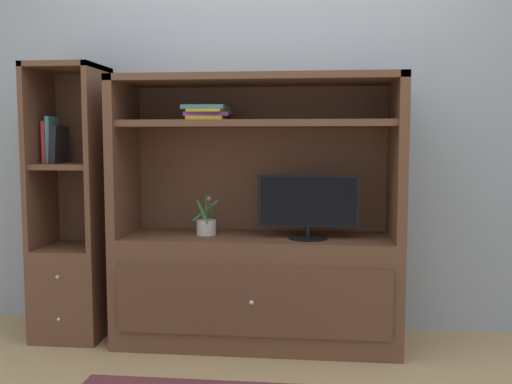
{
  "coord_description": "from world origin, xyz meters",
  "views": [
    {
      "loc": [
        0.33,
        -2.7,
        1.14
      ],
      "look_at": [
        0.0,
        0.35,
        0.85
      ],
      "focal_mm": 39.91,
      "sensor_mm": 36.0,
      "label": 1
    }
  ],
  "objects_px": {
    "magazine_stack": "(207,113)",
    "upright_book_row": "(55,143)",
    "media_console": "(257,258)",
    "potted_plant": "(206,226)",
    "bookshelf_tall": "(73,244)",
    "tv_monitor": "(308,205)"
  },
  "relations": [
    {
      "from": "magazine_stack",
      "to": "upright_book_row",
      "type": "height_order",
      "value": "magazine_stack"
    },
    {
      "from": "media_console",
      "to": "potted_plant",
      "type": "xyz_separation_m",
      "value": [
        -0.29,
        0.0,
        0.17
      ]
    },
    {
      "from": "media_console",
      "to": "bookshelf_tall",
      "type": "xyz_separation_m",
      "value": [
        -1.07,
        0.0,
        0.05
      ]
    },
    {
      "from": "potted_plant",
      "to": "bookshelf_tall",
      "type": "bearing_deg",
      "value": -179.98
    },
    {
      "from": "tv_monitor",
      "to": "upright_book_row",
      "type": "relative_size",
      "value": 2.06
    },
    {
      "from": "media_console",
      "to": "magazine_stack",
      "type": "bearing_deg",
      "value": -177.49
    },
    {
      "from": "tv_monitor",
      "to": "upright_book_row",
      "type": "xyz_separation_m",
      "value": [
        -1.44,
        0.06,
        0.33
      ]
    },
    {
      "from": "magazine_stack",
      "to": "upright_book_row",
      "type": "relative_size",
      "value": 1.26
    },
    {
      "from": "potted_plant",
      "to": "bookshelf_tall",
      "type": "height_order",
      "value": "bookshelf_tall"
    },
    {
      "from": "tv_monitor",
      "to": "magazine_stack",
      "type": "distance_m",
      "value": 0.75
    },
    {
      "from": "tv_monitor",
      "to": "potted_plant",
      "type": "xyz_separation_m",
      "value": [
        -0.57,
        0.07,
        -0.14
      ]
    },
    {
      "from": "potted_plant",
      "to": "upright_book_row",
      "type": "relative_size",
      "value": 0.86
    },
    {
      "from": "media_console",
      "to": "tv_monitor",
      "type": "height_order",
      "value": "media_console"
    },
    {
      "from": "media_console",
      "to": "bookshelf_tall",
      "type": "distance_m",
      "value": 1.07
    },
    {
      "from": "potted_plant",
      "to": "magazine_stack",
      "type": "xyz_separation_m",
      "value": [
        0.01,
        -0.02,
        0.63
      ]
    },
    {
      "from": "potted_plant",
      "to": "bookshelf_tall",
      "type": "distance_m",
      "value": 0.79
    },
    {
      "from": "bookshelf_tall",
      "to": "upright_book_row",
      "type": "height_order",
      "value": "bookshelf_tall"
    },
    {
      "from": "media_console",
      "to": "upright_book_row",
      "type": "height_order",
      "value": "media_console"
    },
    {
      "from": "media_console",
      "to": "upright_book_row",
      "type": "distance_m",
      "value": 1.32
    },
    {
      "from": "potted_plant",
      "to": "media_console",
      "type": "bearing_deg",
      "value": -0.82
    },
    {
      "from": "media_console",
      "to": "tv_monitor",
      "type": "relative_size",
      "value": 2.85
    },
    {
      "from": "potted_plant",
      "to": "magazine_stack",
      "type": "bearing_deg",
      "value": -47.93
    }
  ]
}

